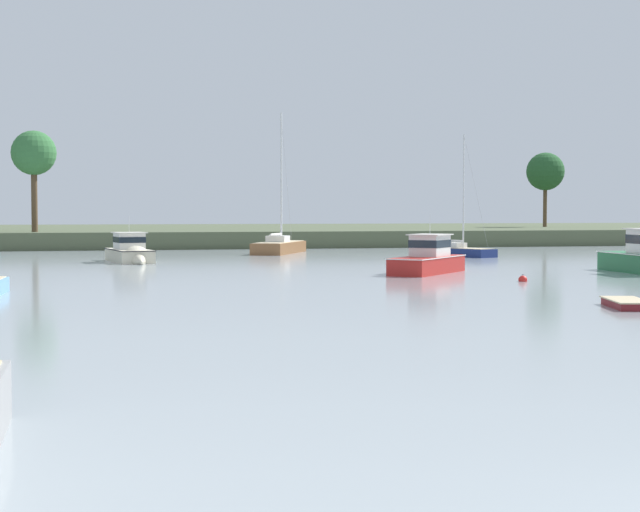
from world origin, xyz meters
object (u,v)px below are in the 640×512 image
Objects in this scene: sailboat_navy at (458,254)px; cruiser_red at (432,264)px; cruiser_cream at (131,256)px; mooring_buoy_red at (523,280)px; dinghy_maroon at (627,305)px; sailboat_wood at (279,250)px.

sailboat_navy is 1.39× the size of cruiser_red.
cruiser_red is (16.27, -14.74, 0.02)m from cruiser_cream.
cruiser_cream reaches higher than mooring_buoy_red.
cruiser_cream is 15.09× the size of mooring_buoy_red.
dinghy_maroon is 39.22m from sailboat_navy.
cruiser_red is at bearing -42.17° from cruiser_cream.
dinghy_maroon is 0.44× the size of cruiser_red.
cruiser_cream is at bearing 137.83° from cruiser_red.
cruiser_cream is at bearing -172.19° from sailboat_navy.
cruiser_cream is 24.99m from sailboat_navy.
dinghy_maroon is 46.79m from sailboat_wood.
cruiser_red is at bearing 106.25° from mooring_buoy_red.
sailboat_wood reaches higher than dinghy_maroon.
sailboat_wood reaches higher than cruiser_red.
dinghy_maroon is 0.25× the size of sailboat_wood.
mooring_buoy_red reaches higher than dinghy_maroon.
sailboat_wood reaches higher than cruiser_cream.
sailboat_wood is at bearing 43.40° from cruiser_cream.
sailboat_navy is 0.80× the size of sailboat_wood.
cruiser_cream is 38.72m from dinghy_maroon.
mooring_buoy_red is at bearing -79.67° from sailboat_wood.
sailboat_navy reaches higher than mooring_buoy_red.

